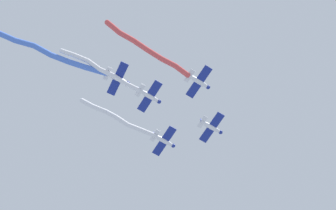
{
  "coord_description": "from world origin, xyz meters",
  "views": [
    {
      "loc": [
        28.82,
        -4.38,
        1.81
      ],
      "look_at": [
        1.4,
        -2.08,
        71.63
      ],
      "focal_mm": 45.96,
      "sensor_mm": 36.0,
      "label": 1
    }
  ],
  "objects_px": {
    "airplane_left_wing": "(164,141)",
    "airplane_slot": "(150,96)",
    "airplane_lead": "(211,127)",
    "airplane_right_wing": "(199,82)",
    "airplane_trail": "(118,78)"
  },
  "relations": [
    {
      "from": "airplane_lead",
      "to": "airplane_right_wing",
      "type": "xyz_separation_m",
      "value": [
        8.23,
        -3.19,
        0.3
      ]
    },
    {
      "from": "airplane_left_wing",
      "to": "airplane_slot",
      "type": "relative_size",
      "value": 1.0
    },
    {
      "from": "airplane_slot",
      "to": "airplane_trail",
      "type": "bearing_deg",
      "value": 176.98
    },
    {
      "from": "airplane_left_wing",
      "to": "airplane_slot",
      "type": "height_order",
      "value": "airplane_slot"
    },
    {
      "from": "airplane_lead",
      "to": "airplane_right_wing",
      "type": "relative_size",
      "value": 1.0
    },
    {
      "from": "airplane_slot",
      "to": "airplane_lead",
      "type": "bearing_deg",
      "value": -3.13
    },
    {
      "from": "airplane_right_wing",
      "to": "airplane_slot",
      "type": "xyz_separation_m",
      "value": [
        -3.19,
        -8.24,
        -0.5
      ]
    },
    {
      "from": "airplane_lead",
      "to": "airplane_right_wing",
      "type": "height_order",
      "value": "airplane_right_wing"
    },
    {
      "from": "airplane_trail",
      "to": "airplane_right_wing",
      "type": "bearing_deg",
      "value": -23.94
    },
    {
      "from": "airplane_lead",
      "to": "airplane_slot",
      "type": "xyz_separation_m",
      "value": [
        5.05,
        -11.42,
        -0.2
      ]
    },
    {
      "from": "airplane_lead",
      "to": "airplane_right_wing",
      "type": "distance_m",
      "value": 8.83
    },
    {
      "from": "airplane_left_wing",
      "to": "airplane_right_wing",
      "type": "height_order",
      "value": "airplane_right_wing"
    },
    {
      "from": "airplane_right_wing",
      "to": "airplane_trail",
      "type": "relative_size",
      "value": 0.98
    },
    {
      "from": "airplane_lead",
      "to": "airplane_left_wing",
      "type": "distance_m",
      "value": 8.84
    },
    {
      "from": "airplane_left_wing",
      "to": "airplane_right_wing",
      "type": "xyz_separation_m",
      "value": [
        11.42,
        5.05,
        0.7
      ]
    }
  ]
}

